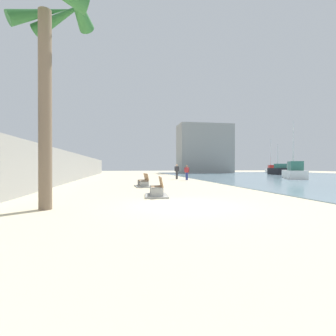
{
  "coord_description": "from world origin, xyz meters",
  "views": [
    {
      "loc": [
        -2.18,
        -9.45,
        1.49
      ],
      "look_at": [
        2.21,
        15.57,
        1.33
      ],
      "focal_mm": 27.11,
      "sensor_mm": 36.0,
      "label": 1
    }
  ],
  "objects_px": {
    "person_standing": "(187,171)",
    "boat_mid_bay": "(279,170)",
    "boat_far_right": "(271,170)",
    "palm_tree": "(44,24)",
    "boat_far_left": "(294,172)",
    "person_walking": "(177,170)",
    "bench_far": "(143,184)",
    "bench_near": "(157,192)"
  },
  "relations": [
    {
      "from": "palm_tree",
      "to": "person_standing",
      "type": "distance_m",
      "value": 20.65
    },
    {
      "from": "boat_far_right",
      "to": "boat_far_left",
      "type": "relative_size",
      "value": 1.04
    },
    {
      "from": "bench_near",
      "to": "person_standing",
      "type": "bearing_deg",
      "value": 70.18
    },
    {
      "from": "boat_far_right",
      "to": "palm_tree",
      "type": "bearing_deg",
      "value": -129.5
    },
    {
      "from": "bench_near",
      "to": "boat_far_left",
      "type": "xyz_separation_m",
      "value": [
        18.65,
        14.97,
        0.57
      ]
    },
    {
      "from": "person_standing",
      "to": "boat_far_right",
      "type": "bearing_deg",
      "value": 44.5
    },
    {
      "from": "palm_tree",
      "to": "boat_mid_bay",
      "type": "distance_m",
      "value": 44.45
    },
    {
      "from": "boat_far_left",
      "to": "boat_mid_bay",
      "type": "bearing_deg",
      "value": 62.64
    },
    {
      "from": "bench_near",
      "to": "bench_far",
      "type": "xyz_separation_m",
      "value": [
        -0.2,
        6.05,
        0.0
      ]
    },
    {
      "from": "person_standing",
      "to": "boat_mid_bay",
      "type": "xyz_separation_m",
      "value": [
        20.71,
        14.62,
        -0.15
      ]
    },
    {
      "from": "person_walking",
      "to": "boat_far_right",
      "type": "relative_size",
      "value": 0.23
    },
    {
      "from": "boat_far_left",
      "to": "bench_far",
      "type": "bearing_deg",
      "value": -154.68
    },
    {
      "from": "bench_near",
      "to": "person_walking",
      "type": "bearing_deg",
      "value": 74.73
    },
    {
      "from": "boat_far_right",
      "to": "boat_mid_bay",
      "type": "xyz_separation_m",
      "value": [
        -5.53,
        -11.17,
        0.08
      ]
    },
    {
      "from": "person_walking",
      "to": "boat_mid_bay",
      "type": "distance_m",
      "value": 24.66
    },
    {
      "from": "boat_far_left",
      "to": "boat_far_right",
      "type": "bearing_deg",
      "value": 63.1
    },
    {
      "from": "bench_near",
      "to": "boat_mid_bay",
      "type": "relative_size",
      "value": 0.4
    },
    {
      "from": "boat_mid_bay",
      "to": "boat_far_left",
      "type": "distance_m",
      "value": 15.71
    },
    {
      "from": "boat_mid_bay",
      "to": "person_standing",
      "type": "bearing_deg",
      "value": -144.79
    },
    {
      "from": "bench_far",
      "to": "person_standing",
      "type": "height_order",
      "value": "person_standing"
    },
    {
      "from": "person_walking",
      "to": "boat_far_left",
      "type": "relative_size",
      "value": 0.24
    },
    {
      "from": "palm_tree",
      "to": "boat_far_left",
      "type": "relative_size",
      "value": 1.13
    },
    {
      "from": "bench_near",
      "to": "boat_mid_bay",
      "type": "bearing_deg",
      "value": 48.19
    },
    {
      "from": "palm_tree",
      "to": "bench_near",
      "type": "distance_m",
      "value": 8.15
    },
    {
      "from": "boat_far_right",
      "to": "bench_far",
      "type": "bearing_deg",
      "value": -132.87
    },
    {
      "from": "palm_tree",
      "to": "person_walking",
      "type": "distance_m",
      "value": 22.33
    },
    {
      "from": "boat_far_left",
      "to": "person_standing",
      "type": "bearing_deg",
      "value": -177.19
    },
    {
      "from": "boat_far_right",
      "to": "person_standing",
      "type": "bearing_deg",
      "value": -135.5
    },
    {
      "from": "palm_tree",
      "to": "person_standing",
      "type": "bearing_deg",
      "value": 61.63
    },
    {
      "from": "bench_far",
      "to": "boat_far_right",
      "type": "relative_size",
      "value": 0.28
    },
    {
      "from": "bench_near",
      "to": "bench_far",
      "type": "bearing_deg",
      "value": 91.94
    },
    {
      "from": "person_walking",
      "to": "person_standing",
      "type": "height_order",
      "value": "person_walking"
    },
    {
      "from": "bench_far",
      "to": "boat_far_left",
      "type": "bearing_deg",
      "value": 25.32
    },
    {
      "from": "palm_tree",
      "to": "bench_near",
      "type": "height_order",
      "value": "palm_tree"
    },
    {
      "from": "bench_near",
      "to": "boat_far_right",
      "type": "xyz_separation_m",
      "value": [
        31.39,
        40.1,
        0.49
      ]
    },
    {
      "from": "person_standing",
      "to": "boat_far_left",
      "type": "distance_m",
      "value": 13.51
    },
    {
      "from": "bench_far",
      "to": "person_standing",
      "type": "bearing_deg",
      "value": 57.01
    },
    {
      "from": "bench_far",
      "to": "boat_mid_bay",
      "type": "xyz_separation_m",
      "value": [
        26.07,
        22.87,
        0.57
      ]
    },
    {
      "from": "bench_near",
      "to": "boat_far_left",
      "type": "relative_size",
      "value": 0.3
    },
    {
      "from": "person_walking",
      "to": "boat_mid_bay",
      "type": "bearing_deg",
      "value": 30.06
    },
    {
      "from": "boat_mid_bay",
      "to": "bench_far",
      "type": "bearing_deg",
      "value": -138.74
    },
    {
      "from": "bench_near",
      "to": "person_walking",
      "type": "distance_m",
      "value": 17.19
    }
  ]
}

